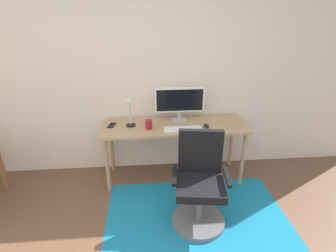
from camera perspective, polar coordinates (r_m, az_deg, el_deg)
wall_back at (r=3.28m, az=-4.70°, el=11.88°), size 6.00×0.10×2.60m
area_rug at (r=2.94m, az=6.06°, el=-18.46°), size 1.85×1.20×0.01m
desk at (r=3.17m, az=1.41°, el=-0.96°), size 1.70×0.57×0.72m
monitor at (r=3.19m, az=2.50°, el=5.33°), size 0.59×0.18×0.41m
keyboard at (r=3.02m, az=3.18°, el=-0.63°), size 0.43×0.13×0.02m
computer_mouse at (r=3.10m, az=8.23°, el=0.05°), size 0.06×0.10×0.03m
coffee_cup at (r=3.03m, az=-4.13°, el=0.35°), size 0.08×0.08×0.10m
cell_phone at (r=3.19m, az=-11.95°, el=0.16°), size 0.10×0.15×0.01m
desk_lamp at (r=3.05m, az=-8.19°, el=4.11°), size 0.11×0.11×0.37m
office_chair at (r=2.66m, az=6.76°, el=-13.15°), size 0.56×0.53×0.94m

